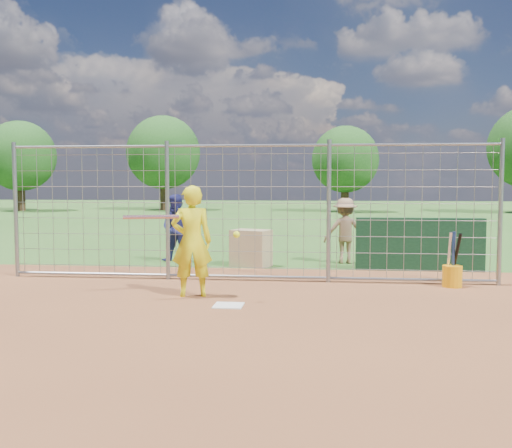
# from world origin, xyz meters

# --- Properties ---
(ground) EXTENTS (100.00, 100.00, 0.00)m
(ground) POSITION_xyz_m (0.00, 0.00, 0.00)
(ground) COLOR #2D591E
(ground) RESTS_ON ground
(infield_dirt) EXTENTS (18.00, 18.00, 0.00)m
(infield_dirt) POSITION_xyz_m (0.00, -3.00, 0.01)
(infield_dirt) COLOR brown
(infield_dirt) RESTS_ON ground
(home_plate) EXTENTS (0.43, 0.43, 0.02)m
(home_plate) POSITION_xyz_m (0.00, -0.20, 0.01)
(home_plate) COLOR silver
(home_plate) RESTS_ON ground
(dugout_wall) EXTENTS (2.60, 0.20, 1.10)m
(dugout_wall) POSITION_xyz_m (3.40, 3.60, 0.55)
(dugout_wall) COLOR #11381E
(dugout_wall) RESTS_ON ground
(batter) EXTENTS (0.73, 0.57, 1.78)m
(batter) POSITION_xyz_m (-0.70, 0.46, 0.89)
(batter) COLOR yellow
(batter) RESTS_ON ground
(bystander_a) EXTENTS (0.86, 0.72, 1.56)m
(bystander_a) POSITION_xyz_m (-1.90, 4.30, 0.78)
(bystander_a) COLOR navy
(bystander_a) RESTS_ON ground
(bystander_c) EXTENTS (1.00, 0.63, 1.48)m
(bystander_c) POSITION_xyz_m (1.92, 4.56, 0.74)
(bystander_c) COLOR #8D6A4C
(bystander_c) RESTS_ON ground
(equipment_bin) EXTENTS (0.94, 0.78, 0.80)m
(equipment_bin) POSITION_xyz_m (-0.14, 3.85, 0.40)
(equipment_bin) COLOR tan
(equipment_bin) RESTS_ON ground
(equipment_in_play) EXTENTS (1.83, 0.35, 0.33)m
(equipment_in_play) POSITION_xyz_m (-0.95, 0.17, 1.23)
(equipment_in_play) COLOR silver
(equipment_in_play) RESTS_ON ground
(bucket_with_bats) EXTENTS (0.34, 0.40, 0.98)m
(bucket_with_bats) POSITION_xyz_m (3.65, 1.76, 0.25)
(bucket_with_bats) COLOR orange
(bucket_with_bats) RESTS_ON ground
(backstop_fence) EXTENTS (9.08, 0.08, 2.60)m
(backstop_fence) POSITION_xyz_m (0.00, 2.00, 1.26)
(backstop_fence) COLOR gray
(backstop_fence) RESTS_ON ground
(tree_line) EXTENTS (44.66, 6.72, 6.48)m
(tree_line) POSITION_xyz_m (3.13, 28.13, 3.71)
(tree_line) COLOR #3F2B19
(tree_line) RESTS_ON ground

